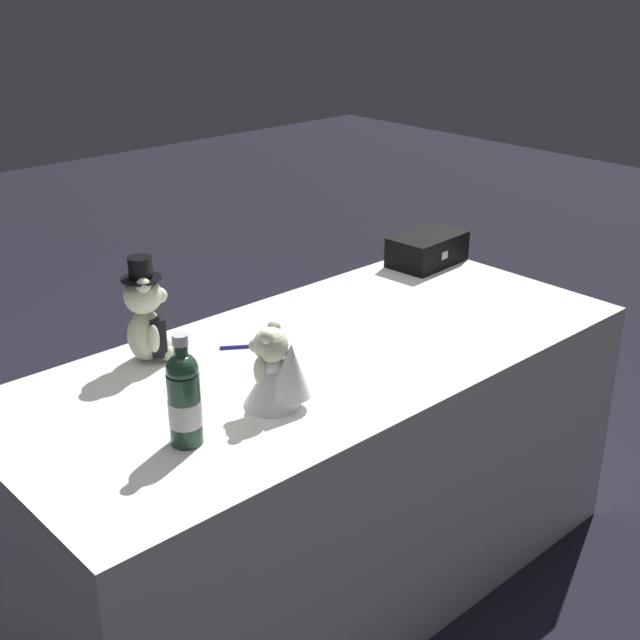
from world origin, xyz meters
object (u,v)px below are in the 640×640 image
(teddy_bear_groom, at_px, (147,316))
(gift_case_black, at_px, (427,249))
(signing_pen, at_px, (242,347))
(champagne_bottle, at_px, (184,398))
(teddy_bear_bride, at_px, (277,372))

(teddy_bear_groom, xyz_separation_m, gift_case_black, (1.18, 0.00, -0.08))
(teddy_bear_groom, bearing_deg, gift_case_black, 0.19)
(teddy_bear_groom, relative_size, gift_case_black, 1.03)
(signing_pen, distance_m, gift_case_black, 0.96)
(champagne_bottle, xyz_separation_m, gift_case_black, (1.36, 0.44, -0.06))
(signing_pen, bearing_deg, teddy_bear_bride, -113.25)
(teddy_bear_groom, xyz_separation_m, champagne_bottle, (-0.18, -0.44, -0.01))
(gift_case_black, bearing_deg, teddy_bear_bride, -157.55)
(champagne_bottle, relative_size, gift_case_black, 0.94)
(teddy_bear_bride, relative_size, champagne_bottle, 0.79)
(teddy_bear_groom, xyz_separation_m, teddy_bear_bride, (0.09, -0.45, -0.04))
(teddy_bear_groom, bearing_deg, signing_pen, -26.66)
(signing_pen, height_order, gift_case_black, gift_case_black)
(teddy_bear_groom, height_order, gift_case_black, teddy_bear_groom)
(teddy_bear_groom, relative_size, signing_pen, 2.40)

